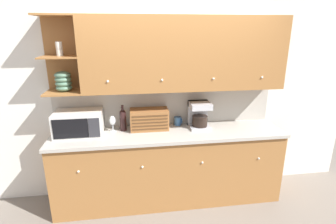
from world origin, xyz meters
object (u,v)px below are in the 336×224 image
at_px(bread_box, 149,119).
at_px(coffee_maker, 199,115).
at_px(microwave, 79,123).
at_px(wine_bottle, 123,119).
at_px(mug, 178,121).
at_px(wine_glass, 112,121).

xyz_separation_m(bread_box, coffee_maker, (0.64, -0.01, 0.04)).
bearing_deg(microwave, coffee_maker, 1.55).
distance_m(wine_bottle, coffee_maker, 0.96).
bearing_deg(wine_bottle, bread_box, -0.32).
bearing_deg(mug, wine_glass, -172.44).
height_order(bread_box, coffee_maker, coffee_maker).
height_order(microwave, mug, microwave).
bearing_deg(wine_bottle, coffee_maker, -0.99).
xyz_separation_m(wine_glass, mug, (0.83, 0.11, -0.08)).
bearing_deg(mug, microwave, -173.29).
distance_m(mug, coffee_maker, 0.30).
bearing_deg(wine_bottle, wine_glass, -169.53).
xyz_separation_m(microwave, bread_box, (0.84, 0.06, -0.01)).
distance_m(bread_box, coffee_maker, 0.64).
relative_size(microwave, mug, 5.11).
bearing_deg(coffee_maker, wine_glass, -179.64).
distance_m(microwave, bread_box, 0.84).
distance_m(wine_glass, coffee_maker, 1.09).
xyz_separation_m(microwave, wine_bottle, (0.52, 0.06, 0.00)).
height_order(wine_glass, bread_box, bread_box).
bearing_deg(bread_box, coffee_maker, -1.33).
height_order(microwave, bread_box, microwave).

